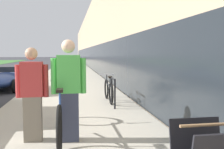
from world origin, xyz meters
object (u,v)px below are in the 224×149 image
(tandem_bicycle, at_px, (61,114))
(bike_rack_hoop, at_px, (113,89))
(cruiser_bike_nearest, at_px, (109,90))
(vintage_roadster_curbside, at_px, (4,80))
(person_rider, at_px, (69,90))
(person_bystander, at_px, (32,94))

(tandem_bicycle, distance_m, bike_rack_hoop, 2.69)
(cruiser_bike_nearest, height_order, vintage_roadster_curbside, vintage_roadster_curbside)
(bike_rack_hoop, xyz_separation_m, cruiser_bike_nearest, (-0.01, 0.83, -0.15))
(tandem_bicycle, relative_size, person_rider, 1.50)
(cruiser_bike_nearest, xyz_separation_m, vintage_roadster_curbside, (-4.35, 4.60, -0.07))
(person_bystander, distance_m, bike_rack_hoop, 3.18)
(tandem_bicycle, relative_size, cruiser_bike_nearest, 1.64)
(bike_rack_hoop, height_order, vintage_roadster_curbside, vintage_roadster_curbside)
(person_rider, relative_size, vintage_roadster_curbside, 0.42)
(person_bystander, relative_size, bike_rack_hoop, 1.97)
(cruiser_bike_nearest, bearing_deg, bike_rack_hoop, -89.37)
(tandem_bicycle, bearing_deg, bike_rack_hoop, 58.69)
(vintage_roadster_curbside, bearing_deg, tandem_bicycle, -69.05)
(bike_rack_hoop, distance_m, vintage_roadster_curbside, 6.97)
(tandem_bicycle, bearing_deg, person_rider, -66.33)
(tandem_bicycle, height_order, vintage_roadster_curbside, tandem_bicycle)
(cruiser_bike_nearest, bearing_deg, tandem_bicycle, -113.94)
(vintage_roadster_curbside, bearing_deg, bike_rack_hoop, -51.25)
(tandem_bicycle, height_order, cruiser_bike_nearest, tandem_bicycle)
(person_bystander, bearing_deg, vintage_roadster_curbside, 107.23)
(tandem_bicycle, height_order, person_rider, person_rider)
(person_bystander, height_order, vintage_roadster_curbside, person_bystander)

